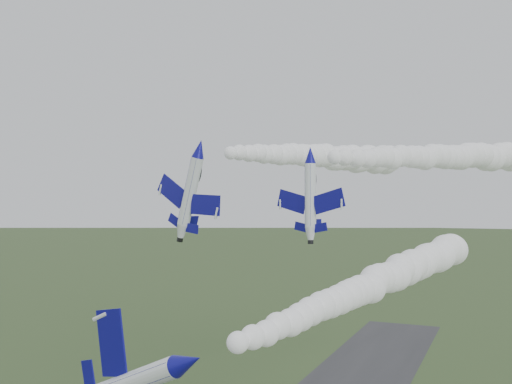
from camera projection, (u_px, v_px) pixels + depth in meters
jet_lead at (187, 362)px, 39.77m from camera, size 5.97×14.31×10.89m
smoke_trail_jet_lead at (379, 281)px, 65.18m from camera, size 14.30×55.05×4.63m
jet_pair_left at (199, 148)px, 71.78m from camera, size 11.04×13.44×4.27m
smoke_trail_jet_pair_left at (328, 157)px, 98.76m from camera, size 20.89×59.88×5.67m
jet_pair_right at (310, 155)px, 66.85m from camera, size 9.63×11.13×2.80m
smoke_trail_jet_pair_right at (448, 157)px, 96.60m from camera, size 28.77×72.83×5.64m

